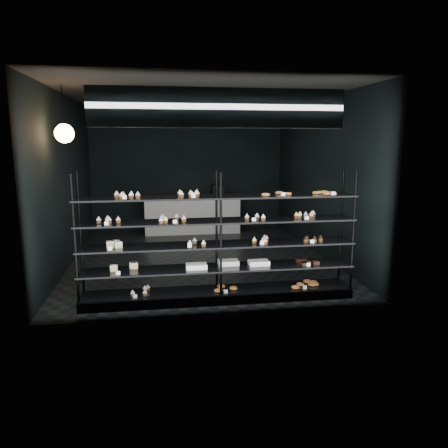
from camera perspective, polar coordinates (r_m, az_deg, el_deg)
The scene contains 5 objects.
room at distance 8.65m, azimuth -3.34°, elevation 5.89°, with size 5.01×6.01×3.20m.
display_shelf at distance 6.42m, azimuth -0.97°, elevation -4.63°, with size 4.00×0.50×1.91m.
signage at distance 5.73m, azimuth -0.59°, elevation 14.94°, with size 3.30×0.05×0.50m.
pendant_lamp at distance 7.27m, azimuth -20.13°, elevation 11.06°, with size 0.29×0.29×0.88m.
service_counter at distance 11.27m, azimuth -4.12°, elevation 1.40°, with size 2.50×0.65×1.23m.
Camera 1 is at (-0.81, -8.58, 2.34)m, focal length 35.00 mm.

